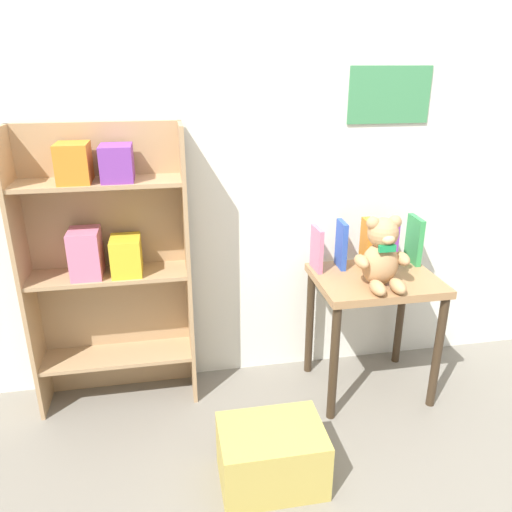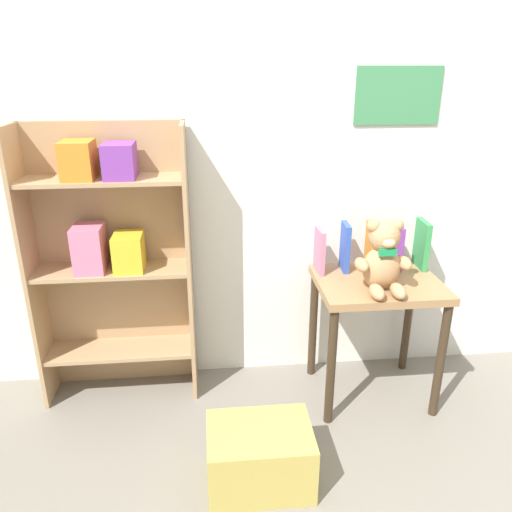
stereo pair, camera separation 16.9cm
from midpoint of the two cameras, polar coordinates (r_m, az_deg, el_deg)
name	(u,v)px [view 1 (the left image)]	position (r m, az deg, el deg)	size (l,w,h in m)	color
wall_back	(317,128)	(2.41, 4.94, 14.32)	(4.80, 0.07, 2.50)	silver
bookshelf_side	(107,255)	(2.34, -18.64, 0.03)	(0.72, 0.23, 1.31)	tan
display_table	(374,297)	(2.41, 11.38, -4.67)	(0.56, 0.44, 0.61)	#9E754C
teddy_bear	(382,255)	(2.22, 12.11, 0.09)	(0.24, 0.22, 0.32)	tan
book_standing_pink	(317,249)	(2.36, 4.93, 0.78)	(0.02, 0.13, 0.21)	#D17093
book_standing_blue	(341,245)	(2.40, 7.75, 1.27)	(0.02, 0.12, 0.23)	#2D51B7
book_standing_orange	(368,244)	(2.42, 10.72, 1.37)	(0.04, 0.11, 0.24)	orange
book_standing_purple	(391,244)	(2.48, 13.34, 1.36)	(0.03, 0.11, 0.21)	purple
book_standing_green	(414,240)	(2.54, 15.85, 1.77)	(0.03, 0.15, 0.23)	#33934C
storage_bin	(272,455)	(2.07, -0.73, -21.89)	(0.40, 0.29, 0.24)	tan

